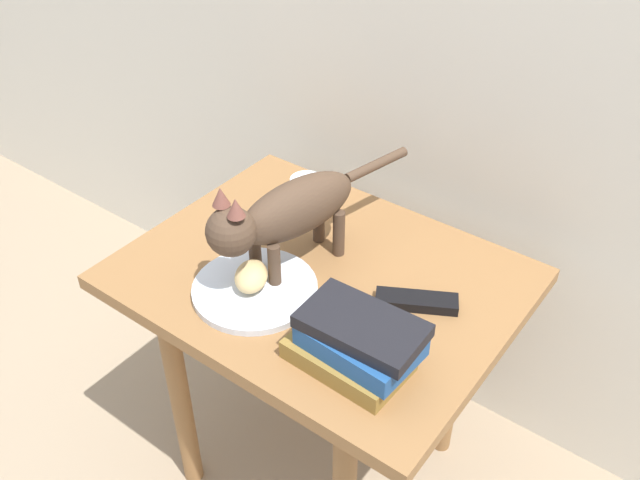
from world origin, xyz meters
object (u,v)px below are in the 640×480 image
object	(u,v)px
plate	(255,289)
tv_remote	(417,301)
bread_roll	(251,276)
cat	(286,212)
side_table	(320,307)
book_stack	(356,343)
candle_jar	(307,198)

from	to	relation	value
plate	tv_remote	bearing A→B (deg)	29.73
tv_remote	bread_roll	bearing A→B (deg)	-178.98
bread_roll	cat	size ratio (longest dim) A/B	0.17
side_table	bread_roll	world-z (taller)	bread_roll
cat	tv_remote	world-z (taller)	cat
plate	bread_roll	xyz separation A→B (m)	(-0.00, -0.00, 0.03)
side_table	book_stack	world-z (taller)	book_stack
book_stack	tv_remote	xyz separation A→B (m)	(0.01, 0.18, -0.04)
book_stack	tv_remote	distance (m)	0.19
book_stack	tv_remote	world-z (taller)	book_stack
bread_roll	book_stack	distance (m)	0.26
cat	plate	bearing A→B (deg)	-93.39
side_table	candle_jar	world-z (taller)	candle_jar
bread_roll	cat	xyz separation A→B (m)	(0.01, 0.10, 0.09)
side_table	tv_remote	bearing A→B (deg)	9.08
side_table	book_stack	bearing A→B (deg)	-39.18
plate	bread_roll	world-z (taller)	bread_roll
plate	candle_jar	xyz separation A→B (m)	(-0.08, 0.26, 0.03)
bread_roll	cat	world-z (taller)	cat
side_table	cat	size ratio (longest dim) A/B	1.57
bread_roll	book_stack	bearing A→B (deg)	-7.10
side_table	bread_roll	distance (m)	0.19
side_table	candle_jar	bearing A→B (deg)	134.61
side_table	tv_remote	size ratio (longest dim) A/B	4.93
plate	cat	xyz separation A→B (m)	(0.01, 0.09, 0.13)
book_stack	plate	bearing A→B (deg)	171.99
book_stack	candle_jar	size ratio (longest dim) A/B	2.58
plate	side_table	bearing A→B (deg)	61.35
plate	cat	size ratio (longest dim) A/B	0.50
book_stack	cat	bearing A→B (deg)	152.60
bread_roll	book_stack	xyz separation A→B (m)	(0.26, -0.03, 0.01)
cat	candle_jar	size ratio (longest dim) A/B	5.55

